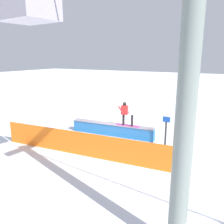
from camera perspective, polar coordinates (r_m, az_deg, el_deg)
ground_plane at (r=14.76m, az=0.04°, el=-5.75°), size 120.00×120.00×0.00m
grind_box at (r=14.65m, az=0.04°, el=-4.47°), size 5.44×1.03×0.77m
snowboarder at (r=14.00m, az=3.36°, el=-0.21°), size 1.53×0.47×1.45m
safety_fence at (r=11.85m, az=-8.08°, el=-7.73°), size 9.21×0.91×1.22m
trail_marker at (r=12.97m, az=13.15°, el=-4.55°), size 0.40×0.10×1.73m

